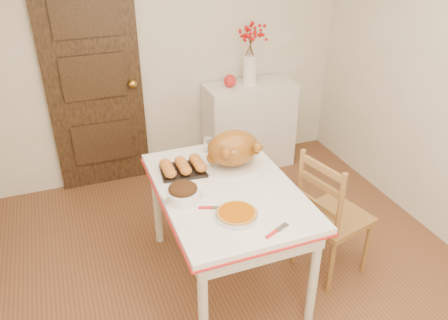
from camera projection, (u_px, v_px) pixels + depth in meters
name	position (u px, v px, depth m)	size (l,w,h in m)	color
floor	(250.00, 299.00, 3.14)	(3.50, 4.00, 0.00)	brown
wall_back	(167.00, 50.00, 4.16)	(3.50, 0.00, 2.50)	silver
door_back	(94.00, 83.00, 4.03)	(0.85, 0.06, 2.06)	black
sideboard	(249.00, 126.00, 4.61)	(0.90, 0.40, 0.90)	silver
kitchen_table	(227.00, 234.00, 3.16)	(0.90, 1.31, 0.78)	white
chair_oak	(335.00, 214.00, 3.20)	(0.43, 0.43, 0.98)	brown
berry_vase	(250.00, 54.00, 4.24)	(0.31, 0.31, 0.60)	white
apple	(230.00, 81.00, 4.30)	(0.12, 0.12, 0.12)	red
turkey_platter	(233.00, 150.00, 3.14)	(0.43, 0.35, 0.27)	#995A1F
pumpkin_pie	(237.00, 214.00, 2.67)	(0.25, 0.25, 0.05)	#A94C00
stuffing_dish	(183.00, 192.00, 2.82)	(0.28, 0.22, 0.11)	#381D0C
rolls_tray	(183.00, 167.00, 3.12)	(0.31, 0.24, 0.08)	#CA732E
pie_server	(277.00, 230.00, 2.56)	(0.19, 0.05, 0.01)	silver
carving_knife	(218.00, 208.00, 2.76)	(0.24, 0.06, 0.01)	silver
drinking_glass	(208.00, 144.00, 3.39)	(0.07, 0.07, 0.11)	white
shaker_pair	(242.00, 143.00, 3.42)	(0.10, 0.04, 0.10)	white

